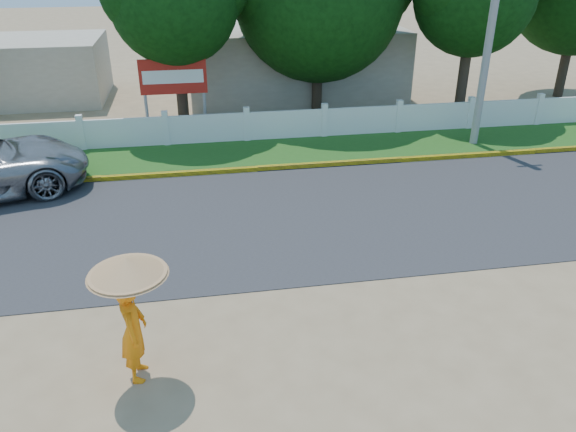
# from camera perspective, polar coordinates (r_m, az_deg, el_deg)

# --- Properties ---
(ground) EXTENTS (120.00, 120.00, 0.00)m
(ground) POSITION_cam_1_polar(r_m,az_deg,el_deg) (11.75, 1.68, -10.02)
(ground) COLOR #9E8460
(ground) RESTS_ON ground
(road) EXTENTS (60.00, 7.00, 0.02)m
(road) POSITION_cam_1_polar(r_m,az_deg,el_deg) (15.53, -1.56, -0.20)
(road) COLOR #38383A
(road) RESTS_ON ground
(grass_verge) EXTENTS (60.00, 3.50, 0.03)m
(grass_verge) POSITION_cam_1_polar(r_m,az_deg,el_deg) (20.32, -3.73, 6.39)
(grass_verge) COLOR #2D601E
(grass_verge) RESTS_ON ground
(curb) EXTENTS (40.00, 0.18, 0.16)m
(curb) POSITION_cam_1_polar(r_m,az_deg,el_deg) (18.72, -3.15, 4.81)
(curb) COLOR yellow
(curb) RESTS_ON ground
(fence) EXTENTS (40.00, 0.10, 1.10)m
(fence) POSITION_cam_1_polar(r_m,az_deg,el_deg) (21.52, -4.21, 9.03)
(fence) COLOR silver
(fence) RESTS_ON ground
(building_near) EXTENTS (10.00, 6.00, 3.20)m
(building_near) POSITION_cam_1_polar(r_m,az_deg,el_deg) (28.20, 0.52, 15.50)
(building_near) COLOR #B7AD99
(building_near) RESTS_ON ground
(building_far) EXTENTS (8.00, 5.00, 2.80)m
(building_far) POSITION_cam_1_polar(r_m,az_deg,el_deg) (29.90, -25.94, 13.17)
(building_far) COLOR #B7AD99
(building_far) RESTS_ON ground
(utility_pole) EXTENTS (0.28, 0.28, 7.51)m
(utility_pole) POSITION_cam_1_polar(r_m,az_deg,el_deg) (21.56, 19.74, 16.42)
(utility_pole) COLOR gray
(utility_pole) RESTS_ON ground
(monk_with_parasol) EXTENTS (1.32, 1.32, 2.41)m
(monk_with_parasol) POSITION_cam_1_polar(r_m,az_deg,el_deg) (9.76, -15.73, -8.37)
(monk_with_parasol) COLOR orange
(monk_with_parasol) RESTS_ON ground
(billboard) EXTENTS (2.50, 0.13, 2.95)m
(billboard) POSITION_cam_1_polar(r_m,az_deg,el_deg) (22.09, -11.56, 13.31)
(billboard) COLOR gray
(billboard) RESTS_ON ground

